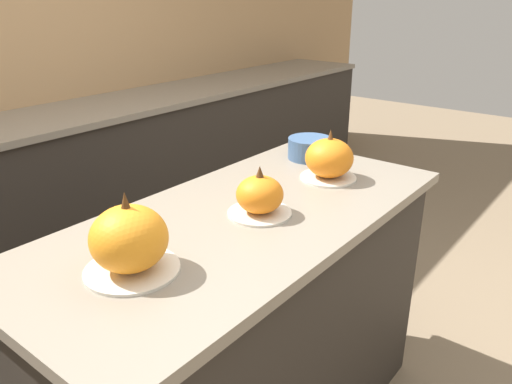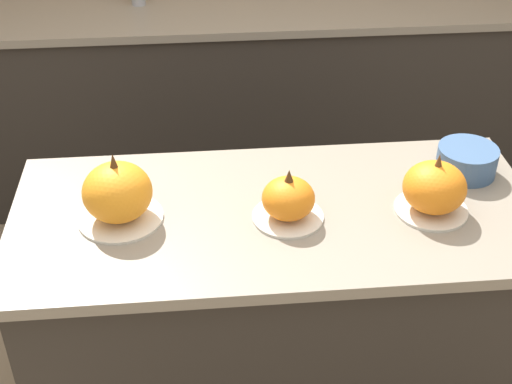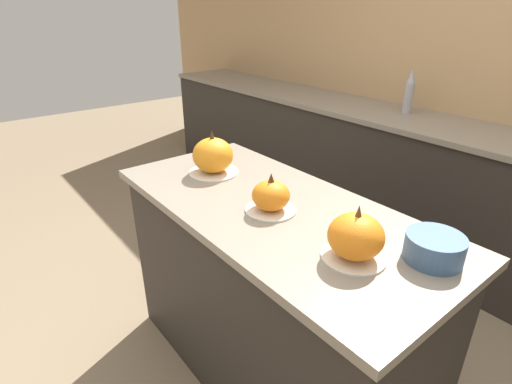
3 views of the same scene
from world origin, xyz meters
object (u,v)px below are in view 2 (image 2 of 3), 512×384
at_px(mixing_bowl, 467,161).
at_px(pumpkin_cake_right, 434,189).
at_px(pumpkin_cake_center, 288,200).
at_px(pumpkin_cake_left, 118,194).

bearing_deg(mixing_bowl, pumpkin_cake_right, -131.13).
bearing_deg(pumpkin_cake_center, mixing_bowl, 17.74).
bearing_deg(mixing_bowl, pumpkin_cake_center, -162.26).
distance_m(pumpkin_cake_center, pumpkin_cake_right, 0.40).
height_order(pumpkin_cake_right, mixing_bowl, pumpkin_cake_right).
relative_size(pumpkin_cake_right, mixing_bowl, 1.14).
xyz_separation_m(pumpkin_cake_right, mixing_bowl, (0.16, 0.18, -0.03)).
relative_size(pumpkin_cake_center, mixing_bowl, 1.10).
distance_m(pumpkin_cake_left, pumpkin_cake_right, 0.85).
height_order(pumpkin_cake_left, pumpkin_cake_right, pumpkin_cake_left).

